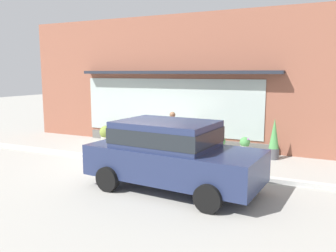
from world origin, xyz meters
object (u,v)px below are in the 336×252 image
Objects in this scene: potted_plant_corner_tall at (141,137)px; fire_hydrant at (187,150)px; parked_car_navy at (171,152)px; potted_plant_trailing_edge at (245,146)px; potted_plant_near_hydrant at (106,133)px; potted_plant_window_right at (220,145)px; potted_plant_window_center at (197,141)px; potted_plant_doorstep at (274,140)px; pedestrian_with_handbag at (173,130)px.

fire_hydrant is at bearing -34.71° from potted_plant_corner_tall.
potted_plant_corner_tall is at bearing 145.29° from fire_hydrant.
potted_plant_trailing_edge is at bearing 82.01° from parked_car_navy.
potted_plant_near_hydrant is 5.93m from potted_plant_trailing_edge.
potted_plant_window_right is at bearing 67.68° from fire_hydrant.
potted_plant_near_hydrant is 5.07m from potted_plant_window_right.
potted_plant_corner_tall is 2.56m from potted_plant_window_center.
parked_car_navy is (0.60, -2.51, 0.54)m from fire_hydrant.
parked_car_navy is at bearing -90.61° from potted_plant_window_right.
potted_plant_corner_tall is 0.42× the size of potted_plant_doorstep.
potted_plant_window_right is 0.48× the size of potted_plant_doorstep.
parked_car_navy is 3.20× the size of potted_plant_doorstep.
pedestrian_with_handbag reaches higher than potted_plant_window_center.
fire_hydrant reaches higher than potted_plant_corner_tall.
potted_plant_near_hydrant reaches higher than potted_plant_window_right.
parked_car_navy reaches higher than potted_plant_near_hydrant.
potted_plant_trailing_edge is 0.99m from potted_plant_doorstep.
potted_plant_trailing_edge is at bearing 1.83° from potted_plant_window_right.
fire_hydrant reaches higher than potted_plant_trailing_edge.
fire_hydrant is 1.18× the size of potted_plant_trailing_edge.
potted_plant_corner_tall is (-4.30, 0.34, -0.08)m from potted_plant_trailing_edge.
pedestrian_with_handbag is at bearing -17.13° from potted_plant_near_hydrant.
parked_car_navy reaches higher than potted_plant_corner_tall.
parked_car_navy is at bearing -102.40° from potted_plant_trailing_edge.
pedestrian_with_handbag is (-0.80, 0.68, 0.49)m from fire_hydrant.
parked_car_navy is 6.64m from potted_plant_near_hydrant.
potted_plant_window_right is at bearing 60.84° from pedestrian_with_handbag.
fire_hydrant is 0.59× the size of potted_plant_doorstep.
potted_plant_corner_tall is at bearing 177.57° from potted_plant_doorstep.
potted_plant_near_hydrant is 0.96× the size of potted_plant_trailing_edge.
fire_hydrant is at bearing -133.25° from potted_plant_trailing_edge.
potted_plant_corner_tall is at bearing 176.75° from pedestrian_with_handbag.
parked_car_navy is at bearing -76.49° from fire_hydrant.
potted_plant_window_right is (5.06, -0.22, -0.01)m from potted_plant_near_hydrant.
potted_plant_near_hydrant is 0.48× the size of potted_plant_doorstep.
potted_plant_window_center reaches higher than potted_plant_trailing_edge.
potted_plant_window_center is (4.16, -0.13, 0.07)m from potted_plant_near_hydrant.
fire_hydrant is 3.40m from potted_plant_corner_tall.
potted_plant_near_hydrant is at bearing 178.14° from potted_plant_trailing_edge.
potted_plant_doorstep is at bearing 70.73° from parked_car_navy.
pedestrian_with_handbag is 2.23× the size of potted_plant_trailing_edge.
potted_plant_corner_tall is at bearing 173.95° from potted_plant_window_right.
potted_plant_near_hydrant is at bearing 179.35° from potted_plant_doorstep.
potted_plant_near_hydrant is 6.88m from potted_plant_doorstep.
pedestrian_with_handbag is at bearing -118.90° from potted_plant_window_center.
pedestrian_with_handbag is at bearing 118.18° from parked_car_navy.
pedestrian_with_handbag is 2.32× the size of potted_plant_near_hydrant.
fire_hydrant is at bearing -145.06° from potted_plant_doorstep.
potted_plant_trailing_edge is at bearing -173.13° from potted_plant_doorstep.
potted_plant_near_hydrant is (-5.02, 4.30, -0.61)m from parked_car_navy.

